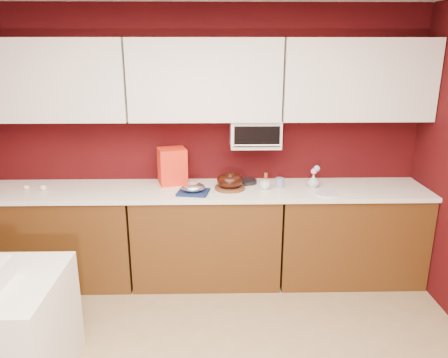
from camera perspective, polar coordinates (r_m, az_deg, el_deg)
wall_back at (r=4.15m, az=-2.34°, el=4.68°), size 4.00×0.02×2.50m
base_cabinet_left at (r=4.35m, az=-20.29°, el=-7.20°), size 1.31×0.58×0.86m
base_cabinet_center at (r=4.11m, az=-2.28°, el=-7.50°), size 1.31×0.58×0.86m
base_cabinet_right at (r=4.29m, az=15.95°, el=-7.07°), size 1.31×0.58×0.86m
countertop at (r=3.94m, az=-2.35°, el=-1.54°), size 4.00×0.62×0.04m
upper_cabinet_left at (r=4.15m, az=-21.67°, el=11.92°), size 1.31×0.33×0.70m
upper_cabinet_center at (r=3.90m, az=-2.49°, el=12.82°), size 1.31×0.33×0.70m
upper_cabinet_right at (r=4.09m, az=16.99°, el=12.31°), size 1.31×0.33×0.70m
toaster_oven at (r=3.99m, az=4.11°, el=6.01°), size 0.45×0.30×0.25m
toaster_oven_door at (r=3.84m, az=4.32°, el=5.56°), size 0.40×0.02×0.18m
toaster_oven_handle at (r=3.84m, az=4.32°, el=4.42°), size 0.42×0.02×0.02m
cake_base at (r=3.92m, az=0.77°, el=-1.14°), size 0.36×0.36×0.03m
bundt_cake at (r=3.90m, az=0.77°, el=-0.20°), size 0.24×0.24×0.10m
navy_towel at (r=3.82m, az=-4.04°, el=-1.73°), size 0.30×0.26×0.02m
foil_ham_nest at (r=3.80m, az=-4.06°, el=-1.08°), size 0.22×0.19×0.08m
roasted_ham at (r=3.80m, az=-4.06°, el=-0.73°), size 0.10×0.09×0.06m
pandoro_box at (r=4.07m, az=-6.77°, el=1.70°), size 0.30×0.28×0.33m
dark_pan at (r=4.09m, az=3.01°, el=-0.32°), size 0.22×0.22×0.03m
coffee_mug at (r=3.93m, az=5.36°, el=-0.66°), size 0.12×0.12×0.09m
blue_jar at (r=3.99m, az=7.29°, el=-0.48°), size 0.10×0.10×0.09m
flower_vase at (r=4.04m, az=11.59°, el=-0.14°), size 0.11×0.11×0.13m
flower_pink at (r=4.02m, az=11.66°, el=0.98°), size 0.05×0.05×0.05m
flower_blue at (r=4.04m, az=12.03°, el=1.36°), size 0.06×0.06×0.06m
china_plate at (r=3.89m, az=13.23°, el=-1.85°), size 0.26×0.26×0.01m
amber_bottle at (r=4.12m, az=5.47°, el=0.18°), size 0.04×0.04×0.09m
egg_left at (r=4.29m, az=-24.42°, el=-0.99°), size 0.06×0.05×0.04m
egg_right at (r=4.21m, az=-22.54°, el=-1.05°), size 0.06×0.05×0.05m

